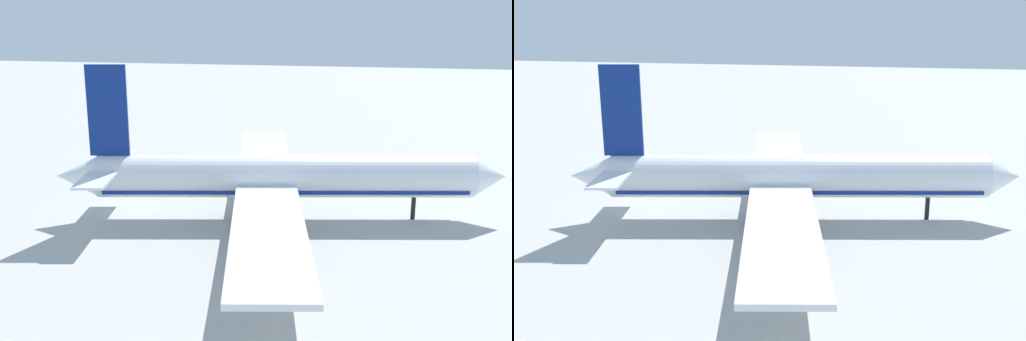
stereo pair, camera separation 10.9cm
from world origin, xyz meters
TOP-DOWN VIEW (x-y plane):
  - ground_plane at (0.00, 0.00)m, footprint 600.00×600.00m
  - airliner at (-1.30, -0.15)m, footprint 68.88×80.45m
  - traffic_cone_0 at (-38.55, 35.15)m, footprint 0.36×0.36m
  - traffic_cone_2 at (-29.42, 29.59)m, footprint 0.36×0.36m

SIDE VIEW (x-z plane):
  - ground_plane at x=0.00m, z-range 0.00..0.00m
  - traffic_cone_0 at x=-38.55m, z-range 0.00..0.55m
  - traffic_cone_2 at x=-29.42m, z-range 0.00..0.55m
  - airliner at x=-1.30m, z-range -5.22..18.69m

